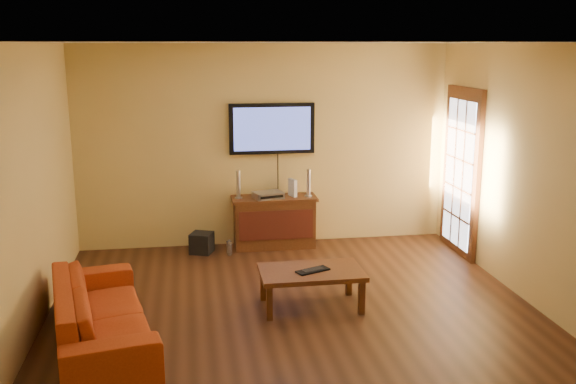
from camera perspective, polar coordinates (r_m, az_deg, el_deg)
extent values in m
plane|color=black|center=(6.63, 0.71, -10.88)|extent=(5.00, 5.00, 0.00)
plane|color=#D4B667|center=(8.64, -2.08, 4.12)|extent=(5.00, 0.00, 5.00)
plane|color=#D4B667|center=(6.30, -22.29, -0.23)|extent=(0.00, 5.00, 5.00)
plane|color=#D4B667|center=(7.07, 21.14, 1.23)|extent=(0.00, 5.00, 5.00)
plane|color=white|center=(6.06, 0.78, 13.14)|extent=(5.00, 5.00, 0.00)
cube|color=#43210F|center=(8.59, 15.14, 1.58)|extent=(0.06, 1.02, 2.22)
cube|color=white|center=(8.58, 14.92, 1.58)|extent=(0.01, 0.79, 1.89)
cube|color=#43210F|center=(8.66, -1.24, -2.80)|extent=(1.07, 0.40, 0.65)
cube|color=black|center=(8.45, -1.05, -2.96)|extent=(0.98, 0.02, 0.39)
cube|color=#43210F|center=(8.57, -1.25, -0.57)|extent=(1.13, 0.43, 0.04)
cube|color=black|center=(8.58, -1.44, 5.65)|extent=(1.14, 0.07, 0.68)
cube|color=#404EA7|center=(8.54, -1.40, 5.62)|extent=(1.03, 0.01, 0.57)
cube|color=#43210F|center=(6.69, 2.07, -7.14)|extent=(1.07, 0.64, 0.05)
cube|color=#43210F|center=(6.46, -1.67, -9.84)|extent=(0.06, 0.06, 0.36)
cube|color=#43210F|center=(6.64, 6.56, -9.29)|extent=(0.06, 0.06, 0.36)
cube|color=#43210F|center=(6.94, -2.23, -8.19)|extent=(0.06, 0.06, 0.36)
cube|color=#43210F|center=(7.10, 5.43, -7.73)|extent=(0.06, 0.06, 0.36)
imported|color=#A43712|center=(6.14, -16.33, -9.46)|extent=(0.98, 2.09, 0.79)
cylinder|color=silver|center=(8.51, -4.42, -0.51)|extent=(0.10, 0.10, 0.02)
cylinder|color=silver|center=(8.47, -4.44, 0.72)|extent=(0.06, 0.06, 0.36)
cylinder|color=silver|center=(8.60, 1.82, -0.34)|extent=(0.10, 0.10, 0.02)
cylinder|color=silver|center=(8.56, 1.83, 0.87)|extent=(0.06, 0.06, 0.35)
cube|color=silver|center=(8.50, -1.79, -0.26)|extent=(0.43, 0.35, 0.08)
cube|color=white|center=(8.58, 0.41, 0.39)|extent=(0.10, 0.17, 0.23)
cube|color=black|center=(8.53, -7.67, -4.50)|extent=(0.35, 0.35, 0.27)
cylinder|color=white|center=(8.42, -5.25, -4.99)|extent=(0.07, 0.07, 0.18)
sphere|color=white|center=(8.39, -5.26, -4.36)|extent=(0.04, 0.04, 0.04)
cube|color=black|center=(6.65, 2.21, -6.98)|extent=(0.38, 0.26, 0.02)
cube|color=black|center=(6.65, 2.21, -6.89)|extent=(0.25, 0.18, 0.01)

